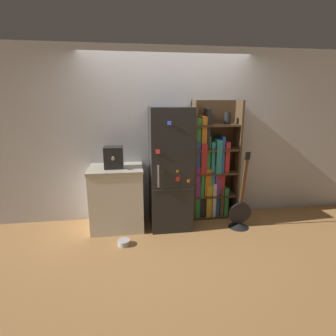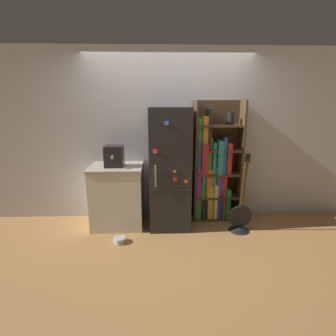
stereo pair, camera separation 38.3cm
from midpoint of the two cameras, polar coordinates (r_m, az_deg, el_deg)
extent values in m
plane|color=#A87542|center=(4.00, -2.16, -12.78)|extent=(16.00, 16.00, 0.00)
cube|color=silver|center=(4.07, -3.02, 6.95)|extent=(8.00, 0.05, 2.60)
cube|color=black|center=(3.80, -2.48, -0.11)|extent=(0.58, 0.65, 1.75)
cube|color=#333333|center=(3.56, -1.93, -4.80)|extent=(0.57, 0.01, 0.01)
cube|color=#B2B2B7|center=(3.47, -5.27, -1.89)|extent=(0.02, 0.02, 0.30)
cube|color=red|center=(3.51, -0.97, -2.48)|extent=(0.05, 0.02, 0.06)
cube|color=blue|center=(3.36, -2.99, 9.73)|extent=(0.05, 0.02, 0.05)
cube|color=orange|center=(3.48, -1.06, -0.76)|extent=(0.04, 0.01, 0.03)
cube|color=red|center=(3.40, -5.45, 3.56)|extent=(0.06, 0.01, 0.06)
cube|color=orange|center=(3.54, 1.44, -2.88)|extent=(0.04, 0.02, 0.04)
cube|color=#4C3823|center=(4.02, 2.83, 1.33)|extent=(0.03, 0.30, 1.84)
cube|color=#4C3823|center=(4.20, 12.15, 1.60)|extent=(0.03, 0.30, 1.84)
cube|color=#4C3823|center=(4.22, 7.11, 1.88)|extent=(0.72, 0.03, 1.84)
cube|color=#4C3823|center=(4.38, 7.20, -10.13)|extent=(0.66, 0.27, 0.03)
cube|color=#4C3823|center=(4.25, 7.35, -5.80)|extent=(0.66, 0.27, 0.03)
cube|color=#4C3823|center=(4.14, 7.51, -1.01)|extent=(0.66, 0.27, 0.03)
cube|color=#4C3823|center=(4.06, 7.68, 4.00)|extent=(0.66, 0.27, 0.03)
cube|color=#4C3823|center=(4.01, 7.85, 9.18)|extent=(0.66, 0.27, 0.03)
cube|color=#338C3F|center=(4.20, 3.54, -6.52)|extent=(0.07, 0.25, 0.60)
cube|color=#262628|center=(4.25, 4.70, -7.34)|extent=(0.09, 0.21, 0.45)
cube|color=gold|center=(4.25, 6.00, -6.84)|extent=(0.09, 0.24, 0.52)
cube|color=silver|center=(4.26, 7.09, -6.62)|extent=(0.05, 0.24, 0.55)
cube|color=#2D59B2|center=(4.28, 7.90, -6.16)|extent=(0.07, 0.20, 0.61)
cube|color=brown|center=(4.32, 8.77, -7.14)|extent=(0.05, 0.23, 0.45)
cube|color=#338C3F|center=(4.33, 9.61, -6.95)|extent=(0.06, 0.25, 0.47)
cube|color=purple|center=(4.10, 3.57, -2.76)|extent=(0.06, 0.24, 0.47)
cube|color=#338C3F|center=(4.12, 4.54, -2.93)|extent=(0.05, 0.25, 0.44)
cube|color=orange|center=(4.15, 5.70, -2.87)|extent=(0.09, 0.23, 0.43)
cube|color=teal|center=(4.15, 6.79, -2.56)|extent=(0.06, 0.19, 0.48)
cube|color=purple|center=(4.15, 7.76, -1.71)|extent=(0.06, 0.22, 0.60)
cube|color=red|center=(4.18, 8.83, -1.67)|extent=(0.08, 0.19, 0.59)
cube|color=#2D59B2|center=(4.00, 3.61, 2.42)|extent=(0.06, 0.22, 0.49)
cube|color=red|center=(4.02, 4.74, 2.24)|extent=(0.09, 0.25, 0.46)
cube|color=#338C3F|center=(4.05, 5.79, 2.99)|extent=(0.06, 0.20, 0.56)
cube|color=teal|center=(4.06, 6.82, 2.38)|extent=(0.05, 0.19, 0.47)
cube|color=teal|center=(4.07, 7.96, 2.62)|extent=(0.08, 0.26, 0.51)
cube|color=#2D59B2|center=(4.10, 8.84, 3.00)|extent=(0.04, 0.24, 0.56)
cube|color=red|center=(4.12, 9.77, 2.42)|extent=(0.07, 0.23, 0.47)
cube|color=#338C3F|center=(3.95, 3.68, 7.45)|extent=(0.06, 0.22, 0.46)
cube|color=orange|center=(3.96, 4.80, 7.63)|extent=(0.08, 0.22, 0.49)
cube|color=#262628|center=(3.98, 5.75, 8.45)|extent=(0.05, 0.23, 0.60)
cylinder|color=black|center=(4.05, 10.20, 10.63)|extent=(0.10, 0.10, 0.18)
cube|color=silver|center=(3.96, -13.75, -6.57)|extent=(0.74, 0.61, 0.87)
cube|color=#B2A893|center=(3.82, -14.15, -0.16)|extent=(0.76, 0.63, 0.04)
cube|color=black|center=(3.76, -14.61, 2.23)|extent=(0.26, 0.23, 0.30)
cylinder|color=#A5A39E|center=(3.62, -14.87, 1.99)|extent=(0.04, 0.06, 0.04)
cone|color=black|center=(4.08, 12.50, -12.10)|extent=(0.30, 0.30, 0.06)
cylinder|color=black|center=(3.99, 12.65, -9.55)|extent=(0.34, 0.09, 0.34)
cube|color=brown|center=(3.76, 13.44, -2.98)|extent=(0.04, 0.11, 0.66)
cube|color=black|center=(3.62, 14.08, 2.55)|extent=(0.07, 0.04, 0.11)
cylinder|color=#B7B7BC|center=(3.62, -12.70, -15.63)|extent=(0.16, 0.16, 0.07)
torus|color=#B7B7BC|center=(3.61, -12.72, -15.22)|extent=(0.16, 0.16, 0.01)
camera|label=1|loc=(0.19, -92.86, -0.73)|focal=28.00mm
camera|label=2|loc=(0.19, 87.14, 0.73)|focal=28.00mm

